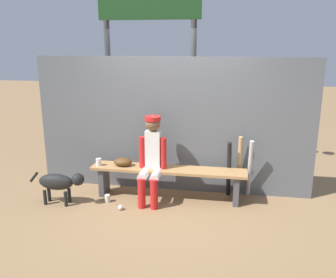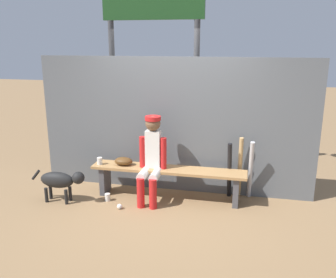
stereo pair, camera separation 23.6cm
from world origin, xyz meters
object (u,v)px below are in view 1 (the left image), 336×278
baseball (120,207)px  bat_aluminum_silver (250,169)px  bat_aluminum_black (229,169)px  cup_on_bench (99,162)px  cup_on_ground (107,198)px  dog (60,182)px  bat_wood_tan (239,166)px  dugout_bench (168,175)px  scoreboard (152,18)px  player_seated (152,157)px  baseball_glove (123,162)px

baseball → bat_aluminum_silver: bearing=22.5°
bat_aluminum_black → cup_on_bench: size_ratio=8.06×
cup_on_ground → dog: bearing=-164.6°
bat_aluminum_black → bat_wood_tan: size_ratio=0.94×
bat_aluminum_black → cup_on_ground: (-1.75, -0.49, -0.39)m
dugout_bench → bat_wood_tan: bat_wood_tan is taller
cup_on_bench → scoreboard: (0.58, 1.25, 2.13)m
bat_wood_tan → scoreboard: scoreboard is taller
bat_aluminum_black → bat_aluminum_silver: (0.31, 0.03, 0.02)m
baseball → cup_on_bench: bearing=136.0°
player_seated → scoreboard: 2.38m
dugout_bench → bat_aluminum_silver: (1.20, 0.24, 0.09)m
dugout_bench → player_seated: (-0.22, -0.11, 0.32)m
player_seated → scoreboard: (-0.25, 1.30, 1.98)m
bat_aluminum_black → cup_on_ground: bearing=-164.4°
player_seated → baseball_glove: size_ratio=4.50×
cup_on_ground → dog: size_ratio=0.13×
player_seated → baseball: 0.84m
baseball → scoreboard: (0.12, 1.70, 2.63)m
dugout_bench → cup_on_ground: bearing=-161.8°
dog → bat_wood_tan: bearing=16.2°
baseball → cup_on_bench: (-0.46, 0.45, 0.50)m
scoreboard → player_seated: bearing=-79.3°
bat_aluminum_silver → baseball: 1.98m
bat_aluminum_black → bat_wood_tan: (0.15, 0.07, 0.03)m
baseball_glove → baseball: baseball_glove is taller
bat_aluminum_black → player_seated: bearing=-164.3°
baseball → bat_wood_tan: bearing=25.6°
bat_aluminum_black → bat_aluminum_silver: size_ratio=0.95×
bat_aluminum_silver → cup_on_ground: bat_aluminum_silver is taller
player_seated → bat_wood_tan: 1.34m
cup_on_bench → scoreboard: 2.54m
player_seated → bat_aluminum_silver: bearing=13.6°
cup_on_ground → cup_on_bench: size_ratio=1.00×
baseball_glove → bat_wood_tan: 1.76m
dugout_bench → bat_wood_tan: (1.04, 0.28, 0.11)m
cup_on_ground → bat_wood_tan: bearing=16.4°
bat_aluminum_silver → cup_on_bench: size_ratio=8.45×
bat_wood_tan → bat_aluminum_silver: 0.16m
baseball_glove → cup_on_ground: baseball_glove is taller
bat_wood_tan → cup_on_bench: bearing=-170.9°
bat_wood_tan → dog: size_ratio=1.12×
player_seated → bat_aluminum_black: (1.11, 0.31, -0.24)m
dugout_bench → cup_on_bench: bearing=-176.9°
baseball_glove → baseball: 0.72m
cup_on_bench → dog: 0.64m
baseball → cup_on_ground: size_ratio=0.67×
dog → baseball_glove: bearing=29.5°
bat_wood_tan → baseball: 1.86m
baseball → bat_aluminum_black: bearing=25.5°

